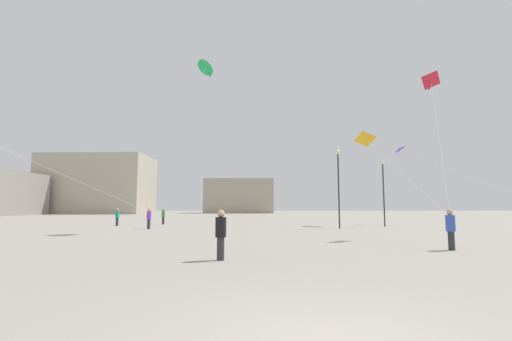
{
  "coord_description": "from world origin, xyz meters",
  "views": [
    {
      "loc": [
        -1.21,
        -4.51,
        1.72
      ],
      "look_at": [
        0.0,
        19.15,
        4.19
      ],
      "focal_mm": 24.44,
      "sensor_mm": 36.0,
      "label": 1
    }
  ],
  "objects_px": {
    "person_in_black": "(221,232)",
    "lamppost_west": "(383,183)",
    "person_in_teal": "(117,216)",
    "person_in_purple": "(149,218)",
    "person_in_blue": "(451,227)",
    "kite_amber_delta": "(366,140)",
    "kite_violet_diamond": "(401,149)",
    "kite_emerald_diamond": "(206,68)",
    "person_in_green": "(163,215)",
    "building_right_hall": "(239,196)",
    "kite_crimson_delta": "(430,82)",
    "building_centre_hall": "(98,185)",
    "lamppost_east": "(338,177)"
  },
  "relations": [
    {
      "from": "building_centre_hall",
      "to": "building_right_hall",
      "type": "xyz_separation_m",
      "value": [
        36.0,
        6.5,
        -2.63
      ]
    },
    {
      "from": "kite_violet_diamond",
      "to": "lamppost_west",
      "type": "bearing_deg",
      "value": -132.34
    },
    {
      "from": "lamppost_east",
      "to": "lamppost_west",
      "type": "height_order",
      "value": "lamppost_east"
    },
    {
      "from": "person_in_purple",
      "to": "person_in_blue",
      "type": "height_order",
      "value": "person_in_blue"
    },
    {
      "from": "person_in_teal",
      "to": "kite_crimson_delta",
      "type": "bearing_deg",
      "value": -144.38
    },
    {
      "from": "person_in_purple",
      "to": "lamppost_east",
      "type": "bearing_deg",
      "value": -43.49
    },
    {
      "from": "person_in_green",
      "to": "lamppost_west",
      "type": "relative_size",
      "value": 0.27
    },
    {
      "from": "person_in_purple",
      "to": "building_centre_hall",
      "type": "xyz_separation_m",
      "value": [
        -28.81,
        63.05,
        6.41
      ]
    },
    {
      "from": "person_in_blue",
      "to": "person_in_green",
      "type": "bearing_deg",
      "value": 54.44
    },
    {
      "from": "person_in_teal",
      "to": "person_in_black",
      "type": "xyz_separation_m",
      "value": [
        10.41,
        -20.98,
        0.02
      ]
    },
    {
      "from": "person_in_blue",
      "to": "kite_violet_diamond",
      "type": "xyz_separation_m",
      "value": [
        8.02,
        20.58,
        6.69
      ]
    },
    {
      "from": "person_in_blue",
      "to": "person_in_green",
      "type": "xyz_separation_m",
      "value": [
        -15.88,
        21.34,
        -0.02
      ]
    },
    {
      "from": "kite_violet_diamond",
      "to": "lamppost_east",
      "type": "height_order",
      "value": "kite_violet_diamond"
    },
    {
      "from": "person_in_purple",
      "to": "kite_emerald_diamond",
      "type": "distance_m",
      "value": 12.29
    },
    {
      "from": "person_in_teal",
      "to": "kite_violet_diamond",
      "type": "relative_size",
      "value": 0.07
    },
    {
      "from": "building_right_hall",
      "to": "kite_emerald_diamond",
      "type": "bearing_deg",
      "value": -92.09
    },
    {
      "from": "building_right_hall",
      "to": "kite_crimson_delta",
      "type": "bearing_deg",
      "value": -81.92
    },
    {
      "from": "person_in_black",
      "to": "lamppost_west",
      "type": "distance_m",
      "value": 23.26
    },
    {
      "from": "person_in_purple",
      "to": "lamppost_west",
      "type": "xyz_separation_m",
      "value": [
        19.86,
        2.4,
        2.95
      ]
    },
    {
      "from": "building_right_hall",
      "to": "kite_amber_delta",
      "type": "bearing_deg",
      "value": -79.78
    },
    {
      "from": "kite_amber_delta",
      "to": "person_in_black",
      "type": "bearing_deg",
      "value": -121.83
    },
    {
      "from": "person_in_purple",
      "to": "kite_crimson_delta",
      "type": "bearing_deg",
      "value": -66.95
    },
    {
      "from": "person_in_black",
      "to": "kite_amber_delta",
      "type": "distance_m",
      "value": 24.93
    },
    {
      "from": "kite_emerald_diamond",
      "to": "person_in_blue",
      "type": "bearing_deg",
      "value": -45.53
    },
    {
      "from": "person_in_teal",
      "to": "lamppost_west",
      "type": "height_order",
      "value": "lamppost_west"
    },
    {
      "from": "person_in_green",
      "to": "building_right_hall",
      "type": "bearing_deg",
      "value": 93.32
    },
    {
      "from": "kite_crimson_delta",
      "to": "lamppost_east",
      "type": "distance_m",
      "value": 10.06
    },
    {
      "from": "lamppost_west",
      "to": "kite_violet_diamond",
      "type": "bearing_deg",
      "value": 47.66
    },
    {
      "from": "person_in_green",
      "to": "kite_crimson_delta",
      "type": "bearing_deg",
      "value": -29.81
    },
    {
      "from": "person_in_purple",
      "to": "person_in_green",
      "type": "height_order",
      "value": "person_in_purple"
    },
    {
      "from": "person_in_teal",
      "to": "kite_violet_diamond",
      "type": "distance_m",
      "value": 28.36
    },
    {
      "from": "building_centre_hall",
      "to": "kite_violet_diamond",
      "type": "bearing_deg",
      "value": -47.29
    },
    {
      "from": "kite_emerald_diamond",
      "to": "kite_violet_diamond",
      "type": "distance_m",
      "value": 21.61
    },
    {
      "from": "person_in_blue",
      "to": "kite_emerald_diamond",
      "type": "relative_size",
      "value": 0.15
    },
    {
      "from": "kite_emerald_diamond",
      "to": "person_in_teal",
      "type": "bearing_deg",
      "value": 138.06
    },
    {
      "from": "kite_crimson_delta",
      "to": "lamppost_west",
      "type": "xyz_separation_m",
      "value": [
        1.59,
        10.94,
        -5.21
      ]
    },
    {
      "from": "person_in_green",
      "to": "kite_violet_diamond",
      "type": "xyz_separation_m",
      "value": [
        23.89,
        -0.77,
        6.7
      ]
    },
    {
      "from": "person_in_blue",
      "to": "lamppost_west",
      "type": "distance_m",
      "value": 17.41
    },
    {
      "from": "person_in_purple",
      "to": "kite_violet_diamond",
      "type": "relative_size",
      "value": 0.07
    },
    {
      "from": "person_in_blue",
      "to": "lamppost_west",
      "type": "relative_size",
      "value": 0.28
    },
    {
      "from": "kite_crimson_delta",
      "to": "person_in_purple",
      "type": "bearing_deg",
      "value": 154.94
    },
    {
      "from": "kite_amber_delta",
      "to": "person_in_purple",
      "type": "bearing_deg",
      "value": -168.28
    },
    {
      "from": "kite_crimson_delta",
      "to": "kite_amber_delta",
      "type": "xyz_separation_m",
      "value": [
        0.74,
        12.49,
        -1.02
      ]
    },
    {
      "from": "lamppost_east",
      "to": "kite_violet_diamond",
      "type": "bearing_deg",
      "value": 38.7
    },
    {
      "from": "person_in_green",
      "to": "kite_crimson_delta",
      "type": "xyz_separation_m",
      "value": [
        18.67,
        -15.7,
        8.16
      ]
    },
    {
      "from": "person_in_black",
      "to": "kite_amber_delta",
      "type": "xyz_separation_m",
      "value": [
        12.6,
        20.3,
        7.13
      ]
    },
    {
      "from": "person_in_purple",
      "to": "person_in_blue",
      "type": "bearing_deg",
      "value": -84.4
    },
    {
      "from": "person_in_purple",
      "to": "kite_emerald_diamond",
      "type": "height_order",
      "value": "kite_emerald_diamond"
    },
    {
      "from": "kite_emerald_diamond",
      "to": "kite_violet_diamond",
      "type": "xyz_separation_m",
      "value": [
        18.96,
        9.43,
        -4.3
      ]
    },
    {
      "from": "kite_crimson_delta",
      "to": "building_right_hall",
      "type": "distance_m",
      "value": 78.99
    }
  ]
}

